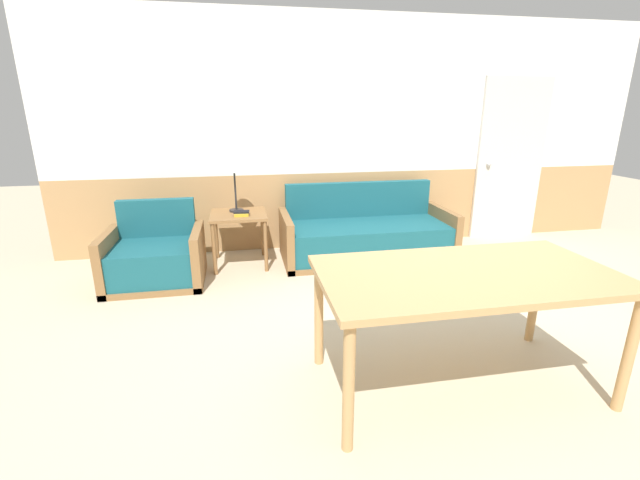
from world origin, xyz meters
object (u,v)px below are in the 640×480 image
Objects in this scene: armchair at (155,259)px; side_table at (239,221)px; couch at (366,236)px; dining_table at (466,283)px; table_lamp at (234,167)px.

armchair is 0.94m from side_table.
couch reaches higher than armchair.
dining_table is (1.30, -2.45, 0.20)m from side_table.
side_table is (0.83, 0.35, 0.25)m from armchair.
couch is 1.45m from side_table.
couch is at bearing 86.99° from dining_table.
dining_table is (1.32, -2.55, -0.37)m from table_lamp.
table_lamp is at bearing 100.12° from side_table.
table_lamp is 2.90m from dining_table.
side_table is at bearing 118.05° from dining_table.
side_table is 1.02× the size of table_lamp.
table_lamp is at bearing 17.83° from armchair.
couch is 3.32× the size of table_lamp.
side_table is 0.34× the size of dining_table.
table_lamp is (-1.45, 0.13, 0.82)m from couch.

